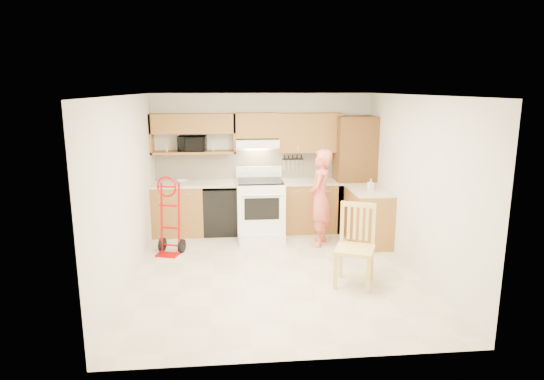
{
  "coord_description": "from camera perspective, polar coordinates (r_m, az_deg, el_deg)",
  "views": [
    {
      "loc": [
        -0.65,
        -6.29,
        2.6
      ],
      "look_at": [
        0.0,
        0.5,
        1.1
      ],
      "focal_mm": 30.87,
      "sensor_mm": 36.0,
      "label": 1
    }
  ],
  "objects": [
    {
      "name": "person",
      "position": [
        7.78,
        5.87,
        -0.98
      ],
      "size": [
        0.58,
        0.69,
        1.62
      ],
      "primitive_type": "imported",
      "rotation": [
        0.0,
        0.0,
        -1.96
      ],
      "color": "#DB5D4A",
      "rests_on": "ground"
    },
    {
      "name": "lower_cab_left",
      "position": [
        8.57,
        -11.33,
        -2.38
      ],
      "size": [
        0.9,
        0.6,
        0.9
      ],
      "primitive_type": "cube",
      "color": "olive",
      "rests_on": "ground"
    },
    {
      "name": "countertop_left",
      "position": [
        8.43,
        -9.44,
        0.74
      ],
      "size": [
        1.5,
        0.63,
        0.04
      ],
      "primitive_type": "cube",
      "color": "beige",
      "rests_on": "lower_cab_left"
    },
    {
      "name": "bowl",
      "position": [
        8.44,
        -10.84,
        1.02
      ],
      "size": [
        0.23,
        0.23,
        0.05
      ],
      "primitive_type": "imported",
      "rotation": [
        0.0,
        0.0,
        -0.06
      ],
      "color": "white",
      "rests_on": "countertop_left"
    },
    {
      "name": "countertop_right",
      "position": [
        8.54,
        4.62,
        1.02
      ],
      "size": [
        1.14,
        0.63,
        0.04
      ],
      "primitive_type": "cube",
      "color": "beige",
      "rests_on": "lower_cab_right"
    },
    {
      "name": "wall_front",
      "position": [
        4.3,
        3.53,
        -5.93
      ],
      "size": [
        4.0,
        0.02,
        2.5
      ],
      "primitive_type": "cube",
      "color": "beige",
      "rests_on": "ground"
    },
    {
      "name": "dishwasher",
      "position": [
        8.53,
        -6.3,
        -2.45
      ],
      "size": [
        0.6,
        0.6,
        0.85
      ],
      "primitive_type": "cube",
      "color": "black",
      "rests_on": "ground"
    },
    {
      "name": "wall_back",
      "position": [
        8.68,
        -1.11,
        3.46
      ],
      "size": [
        4.0,
        0.02,
        2.5
      ],
      "primitive_type": "cube",
      "color": "beige",
      "rests_on": "ground"
    },
    {
      "name": "wall_left",
      "position": [
        6.58,
        -17.27,
        -0.02
      ],
      "size": [
        0.02,
        4.5,
        2.5
      ],
      "primitive_type": "cube",
      "color": "beige",
      "rests_on": "ground"
    },
    {
      "name": "range",
      "position": [
        8.18,
        -1.41,
        -1.73
      ],
      "size": [
        0.82,
        1.08,
        1.21
      ],
      "primitive_type": null,
      "color": "white",
      "rests_on": "ground"
    },
    {
      "name": "cab_return_right",
      "position": [
        8.1,
        11.63,
        -3.26
      ],
      "size": [
        0.6,
        1.0,
        0.9
      ],
      "primitive_type": "cube",
      "color": "olive",
      "rests_on": "ground"
    },
    {
      "name": "upper_shelf_mw",
      "position": [
        8.48,
        -9.51,
        4.57
      ],
      "size": [
        1.5,
        0.33,
        0.04
      ],
      "primitive_type": "cube",
      "color": "olive",
      "rests_on": "wall_back"
    },
    {
      "name": "upper_cab_left",
      "position": [
        8.42,
        -9.63,
        8.01
      ],
      "size": [
        1.5,
        0.33,
        0.34
      ],
      "primitive_type": "cube",
      "color": "olive",
      "rests_on": "wall_back"
    },
    {
      "name": "backsplash",
      "position": [
        8.67,
        -1.1,
        3.1
      ],
      "size": [
        3.92,
        0.03,
        0.55
      ],
      "primitive_type": "cube",
      "color": "beige",
      "rests_on": "wall_back"
    },
    {
      "name": "floor",
      "position": [
        6.85,
        0.41,
        -10.02
      ],
      "size": [
        4.0,
        4.5,
        0.02
      ],
      "primitive_type": "cube",
      "color": "beige",
      "rests_on": "ground"
    },
    {
      "name": "hand_truck",
      "position": [
        7.54,
        -12.54,
        -3.55
      ],
      "size": [
        0.55,
        0.52,
        1.13
      ],
      "primitive_type": null,
      "rotation": [
        0.0,
        0.0,
        -0.3
      ],
      "color": "#AF0505",
      "rests_on": "ground"
    },
    {
      "name": "range_hood",
      "position": [
        8.39,
        -1.82,
        5.75
      ],
      "size": [
        0.76,
        0.46,
        0.14
      ],
      "primitive_type": "cube",
      "color": "white",
      "rests_on": "wall_back"
    },
    {
      "name": "lower_cab_right",
      "position": [
        8.65,
        4.57,
        -2.03
      ],
      "size": [
        1.14,
        0.6,
        0.9
      ],
      "primitive_type": "cube",
      "color": "olive",
      "rests_on": "ground"
    },
    {
      "name": "countertop_return",
      "position": [
        7.98,
        11.78,
        -0.01
      ],
      "size": [
        0.63,
        1.0,
        0.04
      ],
      "primitive_type": "cube",
      "color": "beige",
      "rests_on": "cab_return_right"
    },
    {
      "name": "ceiling",
      "position": [
        6.33,
        0.44,
        11.58
      ],
      "size": [
        4.0,
        4.5,
        0.02
      ],
      "primitive_type": "cube",
      "color": "white",
      "rests_on": "ground"
    },
    {
      "name": "knife_strip",
      "position": [
        8.69,
        2.54,
        3.39
      ],
      "size": [
        0.4,
        0.05,
        0.29
      ],
      "primitive_type": null,
      "color": "black",
      "rests_on": "backsplash"
    },
    {
      "name": "dining_chair",
      "position": [
        6.32,
        10.07,
        -6.78
      ],
      "size": [
        0.66,
        0.69,
        1.09
      ],
      "primitive_type": null,
      "rotation": [
        0.0,
        0.0,
        -0.4
      ],
      "color": "#DDB168",
      "rests_on": "ground"
    },
    {
      "name": "pantry_tall",
      "position": [
        8.7,
        9.96,
        1.95
      ],
      "size": [
        0.7,
        0.6,
        2.1
      ],
      "primitive_type": "cube",
      "color": "brown",
      "rests_on": "ground"
    },
    {
      "name": "wall_right",
      "position": [
        6.97,
        17.11,
        0.66
      ],
      "size": [
        0.02,
        4.5,
        2.5
      ],
      "primitive_type": "cube",
      "color": "beige",
      "rests_on": "ground"
    },
    {
      "name": "upper_cab_right",
      "position": [
        8.55,
        4.56,
        6.99
      ],
      "size": [
        1.14,
        0.33,
        0.7
      ],
      "primitive_type": "cube",
      "color": "olive",
      "rests_on": "wall_back"
    },
    {
      "name": "soap_bottle",
      "position": [
        7.91,
        11.95,
        0.68
      ],
      "size": [
        0.1,
        0.1,
        0.18
      ],
      "primitive_type": "imported",
      "rotation": [
        0.0,
        0.0,
        0.25
      ],
      "color": "white",
      "rests_on": "countertop_return"
    },
    {
      "name": "upper_cab_center",
      "position": [
        8.42,
        -1.86,
        7.9
      ],
      "size": [
        0.76,
        0.33,
        0.44
      ],
      "primitive_type": "cube",
      "color": "olive",
      "rests_on": "wall_back"
    },
    {
      "name": "microwave",
      "position": [
        8.46,
        -9.7,
        5.61
      ],
      "size": [
        0.51,
        0.36,
        0.27
      ],
      "primitive_type": "imported",
      "rotation": [
        0.0,
        0.0,
        -0.07
      ],
      "color": "black",
      "rests_on": "upper_shelf_mw"
    }
  ]
}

